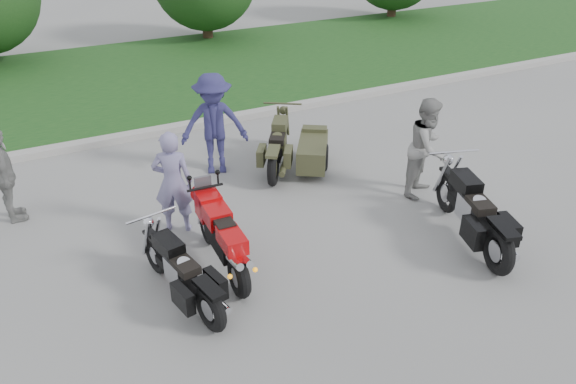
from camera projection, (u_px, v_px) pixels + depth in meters
name	position (u px, v px, depth m)	size (l,w,h in m)	color
ground	(271.00, 283.00, 7.92)	(80.00, 80.00, 0.00)	#969691
curb	(155.00, 132.00, 12.56)	(60.00, 0.30, 0.15)	#A5A29B
grass_strip	(115.00, 81.00, 15.79)	(60.00, 8.00, 0.14)	#2D5B1F
sportbike_red	(222.00, 236.00, 7.96)	(0.38, 2.02, 0.96)	black
cruiser_left	(184.00, 276.00, 7.39)	(0.61, 2.10, 0.82)	black
cruiser_right	(475.00, 215.00, 8.60)	(0.89, 2.40, 0.95)	black
cruiser_sidecar	(298.00, 150.00, 10.90)	(1.78, 2.10, 0.87)	black
person_stripe	(173.00, 182.00, 8.77)	(0.62, 0.41, 1.71)	#807AA6
person_grey	(427.00, 147.00, 9.84)	(0.87, 0.67, 1.78)	gray
person_denim	(214.00, 124.00, 10.54)	(1.27, 0.73, 1.96)	navy
person_back	(4.00, 175.00, 9.04)	(0.97, 0.40, 1.65)	gray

